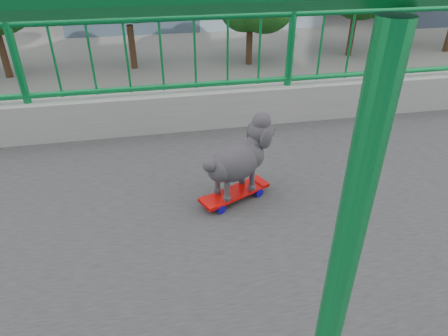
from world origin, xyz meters
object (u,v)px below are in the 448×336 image
poodle (239,158)px  car_1 (60,211)px  car_2 (247,145)px  skateboard (235,194)px

poodle → car_1: size_ratio=0.11×
poodle → car_2: size_ratio=0.09×
poodle → car_2: bearing=139.9°
skateboard → car_2: size_ratio=0.09×
car_2 → skateboard: bearing=164.8°
skateboard → car_2: 14.04m
skateboard → poodle: poodle is taller
skateboard → car_1: skateboard is taller
poodle → car_1: 11.61m
skateboard → car_2: (-12.08, 3.29, -6.36)m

